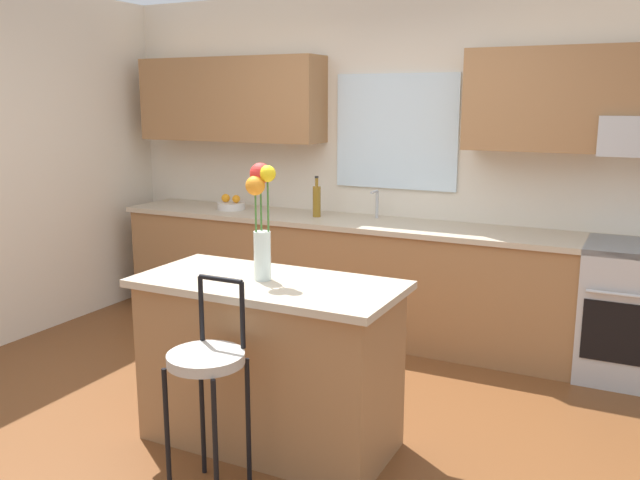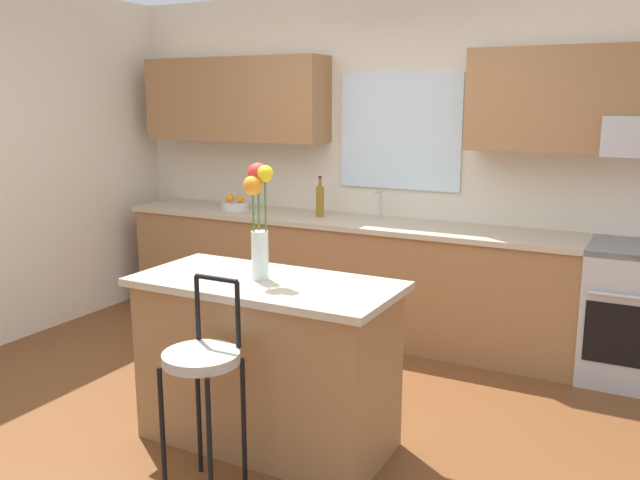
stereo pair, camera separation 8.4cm
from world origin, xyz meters
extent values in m
plane|color=brown|center=(0.00, 0.00, 0.00)|extent=(14.00, 14.00, 0.00)
cube|color=beige|center=(0.00, 2.06, 1.35)|extent=(5.60, 0.12, 2.70)
cube|color=#996B42|center=(-1.45, 1.83, 1.85)|extent=(1.69, 0.34, 0.70)
cube|color=#996B42|center=(1.45, 1.83, 1.85)|extent=(1.69, 0.34, 0.70)
cube|color=silver|center=(0.00, 1.99, 1.60)|extent=(1.01, 0.03, 0.90)
cube|color=#996B42|center=(0.00, 1.70, 0.44)|extent=(4.50, 0.60, 0.88)
cube|color=#BCAD93|center=(0.00, 1.70, 0.90)|extent=(4.56, 0.64, 0.04)
cube|color=#B7BABC|center=(-0.10, 1.70, 0.85)|extent=(0.54, 0.38, 0.11)
cylinder|color=#B7BABC|center=(-0.10, 1.86, 1.03)|extent=(0.02, 0.02, 0.22)
cylinder|color=#B7BABC|center=(-0.10, 1.80, 1.14)|extent=(0.02, 0.12, 0.02)
cube|color=#B7BABC|center=(1.79, 1.68, 0.46)|extent=(0.60, 0.60, 0.92)
cube|color=black|center=(1.79, 1.38, 0.40)|extent=(0.52, 0.02, 0.40)
cylinder|color=#B7BABC|center=(1.79, 1.35, 0.66)|extent=(0.50, 0.02, 0.02)
cube|color=#996B42|center=(0.09, -0.16, 0.44)|extent=(1.34, 0.60, 0.88)
cube|color=#BCAD93|center=(0.09, -0.16, 0.90)|extent=(1.42, 0.68, 0.04)
cylinder|color=black|center=(-0.04, -0.85, 0.33)|extent=(0.02, 0.02, 0.66)
cylinder|color=black|center=(0.23, -0.85, 0.33)|extent=(0.02, 0.02, 0.66)
cylinder|color=black|center=(-0.04, -0.58, 0.33)|extent=(0.02, 0.02, 0.66)
cylinder|color=black|center=(0.23, -0.58, 0.33)|extent=(0.02, 0.02, 0.66)
cylinder|color=#B2ADA3|center=(0.09, -0.72, 0.69)|extent=(0.36, 0.36, 0.05)
cylinder|color=black|center=(-0.02, -0.58, 0.87)|extent=(0.02, 0.02, 0.32)
cylinder|color=black|center=(0.21, -0.58, 0.87)|extent=(0.02, 0.02, 0.32)
cylinder|color=black|center=(0.09, -0.58, 1.03)|extent=(0.23, 0.02, 0.02)
cylinder|color=silver|center=(0.06, -0.16, 1.05)|extent=(0.09, 0.09, 0.26)
cylinder|color=#3D722D|center=(0.10, -0.15, 1.24)|extent=(0.01, 0.01, 0.48)
sphere|color=yellow|center=(0.10, -0.15, 1.48)|extent=(0.09, 0.09, 0.09)
cylinder|color=#3D722D|center=(0.05, -0.14, 1.24)|extent=(0.01, 0.01, 0.48)
sphere|color=red|center=(0.05, -0.14, 1.48)|extent=(0.11, 0.11, 0.11)
cylinder|color=#3D722D|center=(0.04, -0.18, 1.21)|extent=(0.01, 0.01, 0.42)
sphere|color=orange|center=(0.04, -0.18, 1.42)|extent=(0.10, 0.10, 0.10)
cylinder|color=silver|center=(-1.39, 1.70, 0.95)|extent=(0.24, 0.24, 0.06)
sphere|color=orange|center=(-1.33, 1.70, 1.01)|extent=(0.07, 0.07, 0.07)
sphere|color=orange|center=(-1.44, 1.70, 1.01)|extent=(0.07, 0.07, 0.07)
cylinder|color=olive|center=(-0.56, 1.70, 1.04)|extent=(0.06, 0.06, 0.25)
cylinder|color=olive|center=(-0.56, 1.70, 1.20)|extent=(0.03, 0.03, 0.07)
cylinder|color=black|center=(-0.56, 1.70, 1.24)|extent=(0.03, 0.03, 0.02)
camera|label=1|loc=(1.87, -3.09, 1.85)|focal=37.79mm
camera|label=2|loc=(1.94, -3.05, 1.85)|focal=37.79mm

